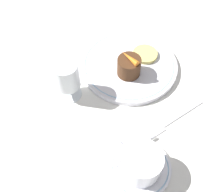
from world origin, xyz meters
name	(u,v)px	position (x,y,z in m)	size (l,w,h in m)	color
ground_plane	(128,73)	(0.00, 0.00, 0.00)	(3.00, 3.00, 0.00)	white
dinner_plate	(129,65)	(0.02, -0.02, 0.01)	(0.26, 0.26, 0.01)	white
saucer	(140,168)	(-0.21, 0.16, 0.01)	(0.13, 0.13, 0.01)	white
coffee_cup	(141,163)	(-0.21, 0.17, 0.04)	(0.11, 0.08, 0.06)	white
spoon	(128,154)	(-0.17, 0.16, 0.01)	(0.02, 0.12, 0.00)	silver
wine_glass	(67,77)	(0.04, 0.16, 0.07)	(0.06, 0.06, 0.11)	silver
fork	(169,122)	(-0.18, 0.03, 0.00)	(0.04, 0.18, 0.01)	silver
dessert_cake	(129,67)	(-0.01, 0.01, 0.04)	(0.06, 0.06, 0.05)	#4C2D19
carrot_garnish	(130,58)	(-0.01, 0.01, 0.07)	(0.05, 0.02, 0.01)	orange
pineapple_slice	(145,54)	(0.01, -0.07, 0.02)	(0.07, 0.07, 0.01)	#EFE075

